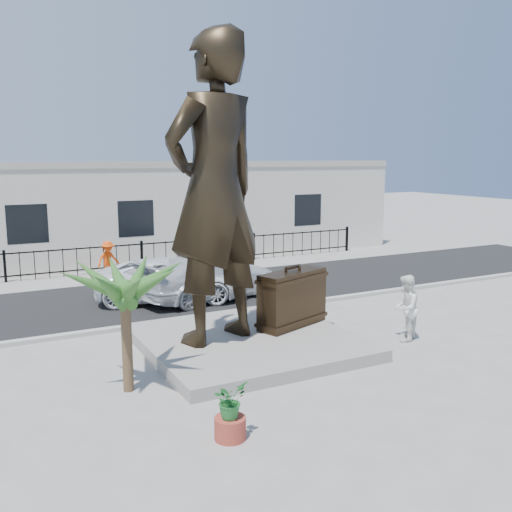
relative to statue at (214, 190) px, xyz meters
The scene contains 16 objects.
ground 4.62m from the statue, 51.09° to the right, with size 100.00×100.00×0.00m, color #9E9991.
street 7.67m from the statue, 78.13° to the left, with size 40.00×7.00×0.01m, color black.
curb 5.12m from the statue, 64.90° to the left, with size 40.00×0.25×0.12m, color #A5A399.
far_sidewalk 11.21m from the statue, 82.66° to the left, with size 40.00×2.50×0.02m, color #9E9991.
plinth 4.05m from the statue, 10.36° to the right, with size 5.20×5.20×0.30m, color gray.
fence 11.76m from the statue, 83.18° to the left, with size 22.00×0.10×1.20m, color black.
building 15.52m from the statue, 85.03° to the left, with size 28.00×7.00×4.40m, color silver.
statue is the anchor object (origin of this frame).
suitcase 3.85m from the statue, ahead, with size 2.17×0.69×1.53m, color black.
tourist 6.03m from the statue, 18.07° to the right, with size 0.87×0.68×1.80m, color white.
car_white 6.53m from the statue, 82.55° to the left, with size 2.38×5.15×1.43m, color white.
car_silver 6.42m from the statue, 68.30° to the left, with size 2.14×5.26×1.53m, color silver.
worker 10.74m from the statue, 91.92° to the left, with size 0.97×0.56×1.50m, color #FF4E0D.
palm_tree 5.11m from the statue, 151.05° to the right, with size 1.80×1.80×3.20m, color #2D5A20, non-canonical shape.
planter 6.10m from the statue, 110.55° to the right, with size 0.56×0.56×0.40m, color #9E3829.
shrub 5.77m from the statue, 110.55° to the right, with size 0.59×0.51×0.65m, color #236D2B.
Camera 1 is at (-6.89, -11.22, 4.91)m, focal length 40.00 mm.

